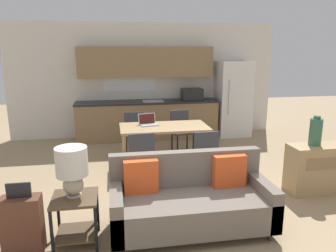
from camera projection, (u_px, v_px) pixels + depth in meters
name	position (u px, v px, depth m)	size (l,w,h in m)	color
ground_plane	(189.00, 235.00, 3.78)	(20.00, 20.00, 0.00)	#9E8460
wall_back	(145.00, 80.00, 7.91)	(6.40, 0.07, 2.70)	silver
kitchen_counter	(148.00, 103.00, 7.74)	(3.33, 0.65, 2.15)	#8E704C
refrigerator	(233.00, 99.00, 7.99)	(0.79, 0.69, 1.80)	white
dining_table	(164.00, 130.00, 5.83)	(1.56, 0.82, 0.76)	tan
couch	(190.00, 201.00, 3.87)	(1.86, 0.80, 0.89)	#3D2D1E
side_table	(76.00, 212.00, 3.56)	(0.48, 0.48, 0.55)	brown
table_lamp	(72.00, 167.00, 3.47)	(0.34, 0.34, 0.55)	#B2A893
credenza	(330.00, 168.00, 4.90)	(1.29, 0.40, 0.73)	tan
vase	(316.00, 132.00, 4.75)	(0.18, 0.18, 0.43)	#336047
dining_chair_near_left	(140.00, 155.00, 5.09)	(0.46, 0.46, 0.87)	#38383D
dining_chair_far_left	(134.00, 132.00, 6.50)	(0.47, 0.47, 0.87)	#38383D
dining_chair_near_right	(203.00, 153.00, 5.19)	(0.46, 0.46, 0.87)	#38383D
dining_chair_far_right	(181.00, 129.00, 6.72)	(0.48, 0.48, 0.87)	#38383D
laptop	(148.00, 122.00, 5.91)	(0.37, 0.32, 0.20)	#B7BABC
suitcase	(22.00, 225.00, 3.41)	(0.40, 0.22, 0.78)	brown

